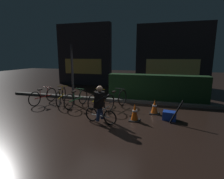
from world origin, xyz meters
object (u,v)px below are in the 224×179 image
at_px(street_post, 72,75).
at_px(cyclist, 100,104).
at_px(parked_bike_center_left, 77,99).
at_px(parked_bike_center_right, 97,99).
at_px(parked_bike_right_mid, 116,100).
at_px(traffic_cone_far, 155,107).
at_px(parked_bike_leftmost, 43,96).
at_px(parked_bike_left_mid, 61,96).
at_px(traffic_cone_near, 135,112).
at_px(closed_umbrella, 176,112).
at_px(blue_crate, 169,116).

distance_m(street_post, cyclist, 2.74).
relative_size(parked_bike_center_left, parked_bike_center_right, 1.01).
relative_size(parked_bike_right_mid, traffic_cone_far, 3.06).
bearing_deg(street_post, parked_bike_leftmost, -167.30).
bearing_deg(parked_bike_leftmost, parked_bike_left_mid, -64.59).
bearing_deg(parked_bike_leftmost, traffic_cone_far, -79.92).
height_order(parked_bike_leftmost, parked_bike_center_left, parked_bike_center_left).
distance_m(traffic_cone_far, cyclist, 2.24).
distance_m(parked_bike_left_mid, cyclist, 3.04).
xyz_separation_m(parked_bike_center_left, parked_bike_right_mid, (1.72, 0.22, 0.02)).
xyz_separation_m(parked_bike_leftmost, traffic_cone_near, (4.38, -0.99, -0.05)).
bearing_deg(closed_umbrella, traffic_cone_far, 111.32).
relative_size(parked_bike_center_right, closed_umbrella, 1.90).
distance_m(parked_bike_right_mid, closed_umbrella, 2.54).
height_order(parked_bike_leftmost, blue_crate, parked_bike_leftmost).
height_order(traffic_cone_near, traffic_cone_far, traffic_cone_near).
bearing_deg(closed_umbrella, parked_bike_center_left, 147.11).
bearing_deg(street_post, traffic_cone_near, -23.35).
xyz_separation_m(traffic_cone_far, closed_umbrella, (0.73, -0.79, 0.12)).
height_order(parked_bike_center_left, blue_crate, parked_bike_center_left).
distance_m(parked_bike_right_mid, traffic_cone_near, 1.54).
xyz_separation_m(parked_bike_center_left, parked_bike_center_right, (0.88, 0.24, -0.00)).
bearing_deg(parked_bike_center_left, closed_umbrella, -91.55).
bearing_deg(traffic_cone_near, street_post, 156.65).
xyz_separation_m(parked_bike_leftmost, closed_umbrella, (5.73, -0.84, 0.04)).
bearing_deg(parked_bike_right_mid, cyclist, -166.37).
xyz_separation_m(street_post, cyclist, (1.94, -1.79, -0.71)).
xyz_separation_m(street_post, parked_bike_right_mid, (2.04, -0.10, -0.98)).
height_order(parked_bike_leftmost, parked_bike_center_right, parked_bike_leftmost).
relative_size(street_post, parked_bike_left_mid, 1.64).
distance_m(parked_bike_leftmost, parked_bike_center_left, 1.70).
distance_m(parked_bike_leftmost, traffic_cone_far, 5.00).
height_order(parked_bike_center_right, traffic_cone_near, parked_bike_center_right).
bearing_deg(parked_bike_left_mid, parked_bike_right_mid, -108.03).
bearing_deg(blue_crate, closed_umbrella, -52.02).
distance_m(parked_bike_center_right, closed_umbrella, 3.33).
bearing_deg(street_post, parked_bike_center_left, -45.27).
bearing_deg(parked_bike_right_mid, parked_bike_center_left, 114.47).
xyz_separation_m(street_post, parked_bike_leftmost, (-1.37, -0.31, -1.00)).
bearing_deg(traffic_cone_far, closed_umbrella, -47.34).
height_order(parked_bike_left_mid, parked_bike_center_right, parked_bike_left_mid).
xyz_separation_m(traffic_cone_near, traffic_cone_far, (0.62, 0.94, -0.03)).
relative_size(parked_bike_center_right, blue_crate, 3.67).
distance_m(parked_bike_leftmost, parked_bike_left_mid, 0.83).
relative_size(street_post, parked_bike_center_left, 1.65).
bearing_deg(closed_umbrella, parked_bike_right_mid, 134.29).
xyz_separation_m(traffic_cone_near, blue_crate, (1.15, 0.40, -0.14)).
bearing_deg(parked_bike_center_right, traffic_cone_near, -116.42).
bearing_deg(blue_crate, parked_bike_right_mid, 159.35).
bearing_deg(parked_bike_right_mid, street_post, 104.24).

